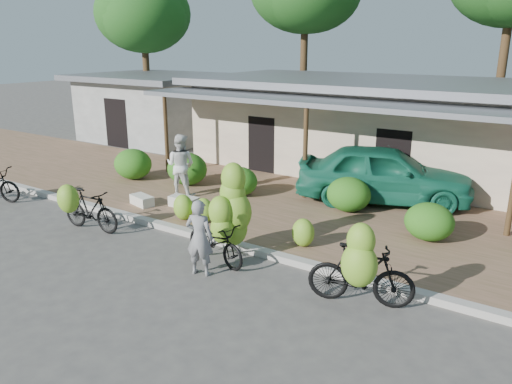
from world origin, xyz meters
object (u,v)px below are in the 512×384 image
Objects in this scene: tree_back_left at (142,12)px; bike_right at (361,271)px; bike_left at (87,208)px; sack_far at (142,200)px; bike_center at (225,222)px; sack_near at (184,202)px; vendor at (200,238)px; teal_van at (384,174)px; bystander at (181,165)px.

bike_right is (17.56, -12.07, -5.43)m from tree_back_left.
tree_back_left is 4.40× the size of bike_left.
tree_back_left is 15.61m from sack_far.
bike_left is at bearing -84.69° from sack_far.
sack_near is (-2.95, 1.93, -0.57)m from bike_center.
vendor is (0.06, -0.94, -0.03)m from bike_center.
bike_center is at bearing 143.76° from teal_van.
bystander is (0.30, 1.36, 0.81)m from sack_far.
sack_near is at bearing -59.03° from vendor.
tree_back_left is at bearing 34.71° from bike_left.
teal_van reaches higher than vendor.
bike_left is 1.13× the size of vendor.
tree_back_left is at bearing 139.21° from sack_near.
tree_back_left reaches higher than teal_van.
bike_left is 3.43m from bystander.
vendor is 5.33m from bystander.
bike_center is at bearing -86.01° from bike_left.
sack_far is at bearing -154.30° from sack_near.
bystander reaches higher than sack_near.
bystander is (10.46, -8.91, -5.10)m from tree_back_left.
bike_right is (3.33, -0.40, -0.11)m from bike_center.
sack_far is at bearing -45.33° from tree_back_left.
sack_far is at bearing 62.94° from bystander.
bystander reaches higher than bike_right.
tree_back_left is at bearing 48.37° from teal_van.
vendor reaches higher than sack_far.
sack_far is 0.15× the size of teal_van.
bike_center is (3.89, 0.64, 0.22)m from bike_left.
vendor is 0.86× the size of bystander.
sack_near is (-6.28, 2.33, -0.46)m from bike_right.
sack_near is 0.17× the size of teal_van.
bike_left reaches higher than sack_near.
vendor is at bearing -41.43° from tree_back_left.
bike_right is 7.63m from sack_far.
bystander is at bearing 134.85° from sack_near.
bike_center reaches higher than sack_far.
bike_right is at bearing -84.84° from bike_center.
vendor is (3.01, -2.87, 0.54)m from sack_near.
bike_center is 0.94m from vendor.
bike_right is 0.41× the size of teal_van.
bike_left is at bearing -109.97° from sack_near.
bike_center is 1.33× the size of vendor.
sack_near is 0.52× the size of vendor.
teal_van is at bearing -46.69° from bike_left.
sack_far is 1.61m from bystander.
vendor is (14.29, -12.61, -5.35)m from tree_back_left.
sack_near is 1.13× the size of sack_far.
bike_left is at bearing 73.56° from bystander.
bike_right reaches higher than bike_left.
bike_right is at bearing -20.37° from sack_near.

